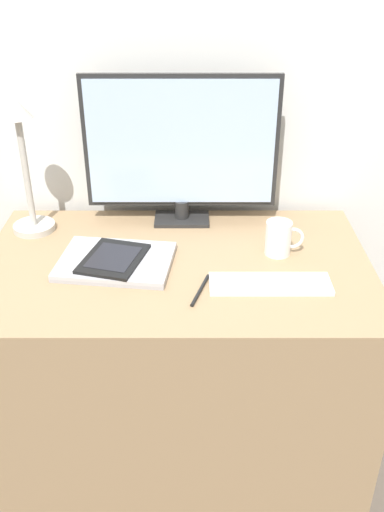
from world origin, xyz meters
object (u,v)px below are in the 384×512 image
object	(u,v)px
keyboard	(271,284)
desk_lamp	(26,164)
ereader	(115,258)
pen	(202,290)
monitor	(183,147)
laptop	(117,261)
coffee_mug	(281,238)

from	to	relation	value
keyboard	desk_lamp	size ratio (longest dim) A/B	0.78
ereader	pen	world-z (taller)	ereader
monitor	pen	world-z (taller)	monitor
keyboard	pen	xyz separation A→B (m)	(-0.19, -0.03, -0.00)
monitor	desk_lamp	xyz separation A→B (m)	(-0.46, -0.07, -0.03)
monitor	laptop	size ratio (longest dim) A/B	1.76
ereader	keyboard	bearing A→B (deg)	-13.40
laptop	ereader	world-z (taller)	ereader
laptop	monitor	bearing A→B (deg)	57.30
desk_lamp	laptop	bearing A→B (deg)	-37.42
desk_lamp	pen	world-z (taller)	desk_lamp
desk_lamp	coffee_mug	size ratio (longest dim) A/B	3.68
desk_lamp	ereader	bearing A→B (deg)	-39.01
laptop	coffee_mug	xyz separation A→B (m)	(0.47, 0.07, 0.04)
coffee_mug	keyboard	bearing A→B (deg)	-104.18
coffee_mug	ereader	bearing A→B (deg)	-171.08
keyboard	pen	bearing A→B (deg)	-171.83
monitor	keyboard	xyz separation A→B (m)	(0.24, -0.39, -0.24)
ereader	desk_lamp	world-z (taller)	desk_lamp
desk_lamp	coffee_mug	bearing A→B (deg)	-11.35
keyboard	laptop	distance (m)	0.44
pen	desk_lamp	bearing A→B (deg)	145.76
laptop	pen	size ratio (longest dim) A/B	2.33
keyboard	ereader	size ratio (longest dim) A/B	1.39
laptop	pen	distance (m)	0.27
monitor	desk_lamp	world-z (taller)	monitor
coffee_mug	pen	size ratio (longest dim) A/B	0.77
monitor	desk_lamp	distance (m)	0.47
keyboard	coffee_mug	size ratio (longest dim) A/B	2.88
monitor	ereader	size ratio (longest dim) A/B	2.57
ereader	coffee_mug	world-z (taller)	coffee_mug
monitor	pen	distance (m)	0.49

